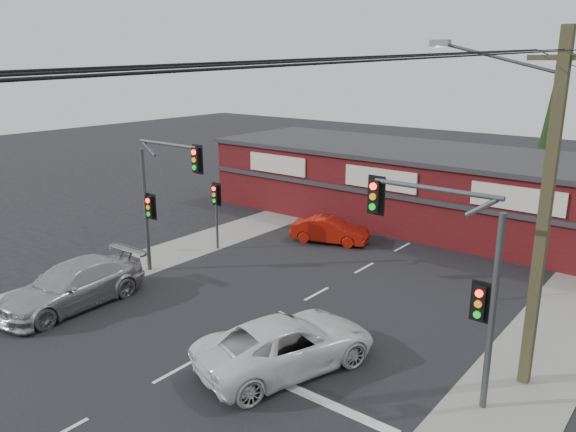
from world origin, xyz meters
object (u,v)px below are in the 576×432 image
Objects in this scene: red_sedan at (330,230)px; utility_pole at (541,204)px; shop_building at (430,186)px; silver_suv at (72,285)px; white_suv at (287,343)px.

utility_pole reaches higher than red_sedan.
shop_building is at bearing -37.12° from red_sedan.
shop_building is (5.72, 19.22, 1.30)m from silver_suv.
white_suv is 12.46m from red_sedan.
red_sedan is 7.22m from shop_building.
white_suv is 0.57× the size of utility_pole.
utility_pole is at bearing -129.63° from white_suv.
utility_pole is (11.73, -7.34, 4.74)m from red_sedan.
utility_pole is at bearing -139.58° from red_sedan.
silver_suv is 0.58× the size of utility_pole.
white_suv is 8.30m from utility_pole.
utility_pole reaches higher than shop_building.
red_sedan is 0.15× the size of shop_building.
red_sedan is 0.40× the size of utility_pole.
shop_building is at bearing 123.76° from utility_pole.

